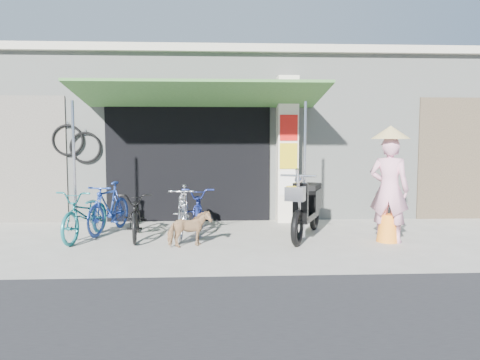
{
  "coord_description": "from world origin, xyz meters",
  "views": [
    {
      "loc": [
        -0.61,
        -7.21,
        1.72
      ],
      "look_at": [
        -0.2,
        1.0,
        1.0
      ],
      "focal_mm": 35.0,
      "sensor_mm": 36.0,
      "label": 1
    }
  ],
  "objects_px": {
    "bike_black": "(136,215)",
    "bike_navy": "(199,209)",
    "moped": "(307,207)",
    "bike_silver": "(183,211)",
    "nun": "(389,186)",
    "bike_blue": "(109,208)",
    "street_dog": "(189,229)",
    "bike_teal": "(86,214)"
  },
  "relations": [
    {
      "from": "bike_black",
      "to": "bike_navy",
      "type": "xyz_separation_m",
      "value": [
        1.06,
        0.53,
        0.01
      ]
    },
    {
      "from": "bike_black",
      "to": "moped",
      "type": "bearing_deg",
      "value": -8.06
    },
    {
      "from": "bike_silver",
      "to": "nun",
      "type": "height_order",
      "value": "nun"
    },
    {
      "from": "moped",
      "to": "bike_silver",
      "type": "bearing_deg",
      "value": -160.01
    },
    {
      "from": "bike_blue",
      "to": "nun",
      "type": "bearing_deg",
      "value": 3.59
    },
    {
      "from": "bike_black",
      "to": "bike_navy",
      "type": "height_order",
      "value": "bike_navy"
    },
    {
      "from": "bike_navy",
      "to": "nun",
      "type": "relative_size",
      "value": 0.84
    },
    {
      "from": "bike_black",
      "to": "street_dog",
      "type": "relative_size",
      "value": 2.31
    },
    {
      "from": "bike_black",
      "to": "bike_silver",
      "type": "xyz_separation_m",
      "value": [
        0.8,
        0.07,
        0.05
      ]
    },
    {
      "from": "bike_teal",
      "to": "street_dog",
      "type": "xyz_separation_m",
      "value": [
        1.8,
        -0.68,
        -0.15
      ]
    },
    {
      "from": "bike_black",
      "to": "bike_silver",
      "type": "distance_m",
      "value": 0.81
    },
    {
      "from": "nun",
      "to": "street_dog",
      "type": "bearing_deg",
      "value": 33.74
    },
    {
      "from": "bike_black",
      "to": "bike_navy",
      "type": "distance_m",
      "value": 1.18
    },
    {
      "from": "bike_black",
      "to": "moped",
      "type": "height_order",
      "value": "moped"
    },
    {
      "from": "bike_silver",
      "to": "moped",
      "type": "xyz_separation_m",
      "value": [
        2.18,
        -0.11,
        0.07
      ]
    },
    {
      "from": "bike_teal",
      "to": "moped",
      "type": "bearing_deg",
      "value": 9.98
    },
    {
      "from": "bike_teal",
      "to": "bike_blue",
      "type": "height_order",
      "value": "bike_blue"
    },
    {
      "from": "bike_teal",
      "to": "nun",
      "type": "bearing_deg",
      "value": 5.02
    },
    {
      "from": "bike_blue",
      "to": "bike_black",
      "type": "relative_size",
      "value": 0.98
    },
    {
      "from": "bike_silver",
      "to": "moped",
      "type": "height_order",
      "value": "moped"
    },
    {
      "from": "bike_black",
      "to": "nun",
      "type": "bearing_deg",
      "value": -13.81
    },
    {
      "from": "bike_blue",
      "to": "bike_black",
      "type": "xyz_separation_m",
      "value": [
        0.59,
        -0.53,
        -0.05
      ]
    },
    {
      "from": "bike_blue",
      "to": "bike_navy",
      "type": "relative_size",
      "value": 0.95
    },
    {
      "from": "bike_teal",
      "to": "bike_silver",
      "type": "xyz_separation_m",
      "value": [
        1.66,
        0.1,
        0.02
      ]
    },
    {
      "from": "bike_navy",
      "to": "moped",
      "type": "height_order",
      "value": "moped"
    },
    {
      "from": "moped",
      "to": "bike_black",
      "type": "bearing_deg",
      "value": -157.9
    },
    {
      "from": "bike_navy",
      "to": "nun",
      "type": "distance_m",
      "value": 3.4
    },
    {
      "from": "moped",
      "to": "bike_blue",
      "type": "bearing_deg",
      "value": -166.16
    },
    {
      "from": "bike_teal",
      "to": "bike_blue",
      "type": "distance_m",
      "value": 0.61
    },
    {
      "from": "bike_teal",
      "to": "bike_navy",
      "type": "height_order",
      "value": "bike_teal"
    },
    {
      "from": "bike_black",
      "to": "bike_navy",
      "type": "bearing_deg",
      "value": 19.27
    },
    {
      "from": "bike_teal",
      "to": "bike_blue",
      "type": "bearing_deg",
      "value": 74.85
    },
    {
      "from": "bike_teal",
      "to": "moped",
      "type": "xyz_separation_m",
      "value": [
        3.83,
        -0.01,
        0.09
      ]
    },
    {
      "from": "bike_navy",
      "to": "bike_blue",
      "type": "bearing_deg",
      "value": 179.33
    },
    {
      "from": "bike_blue",
      "to": "bike_navy",
      "type": "xyz_separation_m",
      "value": [
        1.65,
        0.0,
        -0.04
      ]
    },
    {
      "from": "bike_black",
      "to": "bike_silver",
      "type": "height_order",
      "value": "bike_silver"
    },
    {
      "from": "moped",
      "to": "street_dog",
      "type": "bearing_deg",
      "value": -138.95
    },
    {
      "from": "street_dog",
      "to": "moped",
      "type": "relative_size",
      "value": 0.35
    },
    {
      "from": "bike_teal",
      "to": "bike_navy",
      "type": "xyz_separation_m",
      "value": [
        1.91,
        0.56,
        -0.01
      ]
    },
    {
      "from": "bike_silver",
      "to": "moped",
      "type": "bearing_deg",
      "value": -1.24
    },
    {
      "from": "bike_black",
      "to": "bike_teal",
      "type": "bearing_deg",
      "value": 174.57
    },
    {
      "from": "bike_teal",
      "to": "bike_black",
      "type": "relative_size",
      "value": 1.05
    }
  ]
}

